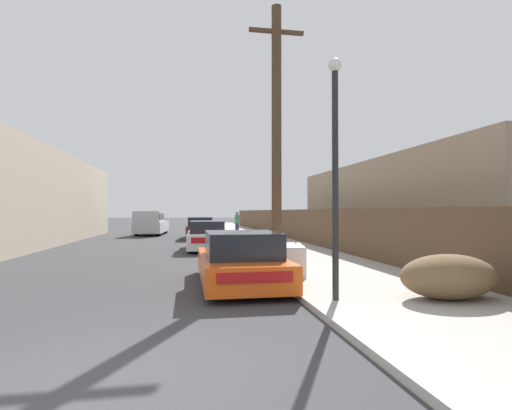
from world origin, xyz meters
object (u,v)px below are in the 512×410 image
brush_pile (449,277)px  pedestrian (237,222)px  pickup_truck (151,223)px  street_lamp (335,159)px  discarded_fridge (291,259)px  car_parked_mid (207,236)px  car_parked_far (200,229)px  utility_pole (277,131)px  parked_sports_car_red (240,261)px

brush_pile → pedestrian: size_ratio=1.15×
pickup_truck → street_lamp: (5.42, -23.75, 1.89)m
discarded_fridge → car_parked_mid: size_ratio=0.41×
car_parked_mid → brush_pile: size_ratio=2.27×
pickup_truck → brush_pile: size_ratio=2.93×
discarded_fridge → car_parked_far: 15.90m
discarded_fridge → pedestrian: size_ratio=1.06×
car_parked_mid → car_parked_far: car_parked_far is taller
discarded_fridge → utility_pole: 4.40m
pickup_truck → street_lamp: bearing=107.0°
utility_pole → street_lamp: size_ratio=1.82×
utility_pole → car_parked_mid: bearing=107.7°
discarded_fridge → car_parked_mid: 8.34m
pedestrian → utility_pole: bearing=-92.9°
brush_pile → utility_pole: bearing=110.1°
car_parked_far → pickup_truck: size_ratio=0.85×
parked_sports_car_red → utility_pole: bearing=61.6°
discarded_fridge → brush_pile: size_ratio=0.92×
utility_pole → street_lamp: bearing=-90.9°
utility_pole → pedestrian: utility_pole is taller
car_parked_far → pedestrian: 4.48m
car_parked_far → parked_sports_car_red: bearing=-87.6°
car_parked_far → pedestrian: bearing=50.9°
discarded_fridge → pickup_truck: bearing=115.2°
pickup_truck → pedestrian: (6.38, -1.31, 0.06)m
parked_sports_car_red → utility_pole: (1.57, 2.92, 3.78)m
car_parked_far → brush_pile: size_ratio=2.48×
pickup_truck → street_lamp: size_ratio=1.21×
discarded_fridge → car_parked_far: (-1.92, 15.78, 0.15)m
discarded_fridge → utility_pole: (0.08, 2.09, 3.87)m
pickup_truck → utility_pole: (5.50, -18.42, 3.48)m
street_lamp → pedestrian: street_lamp is taller
utility_pole → brush_pile: utility_pole is taller
parked_sports_car_red → utility_pole: size_ratio=0.54×
parked_sports_car_red → brush_pile: size_ratio=2.36×
car_parked_mid → utility_pole: size_ratio=0.52×
car_parked_far → utility_pole: bearing=-80.8°
parked_sports_car_red → pickup_truck: pickup_truck is taller
discarded_fridge → car_parked_mid: (-1.85, 8.13, 0.13)m
brush_pile → parked_sports_car_red: bearing=143.3°
discarded_fridge → car_parked_mid: car_parked_mid is taller
car_parked_mid → car_parked_far: (-0.07, 7.66, 0.03)m
car_parked_mid → street_lamp: 11.72m
utility_pole → car_parked_far: bearing=98.3°
parked_sports_car_red → street_lamp: (1.49, -2.41, 2.19)m
car_parked_far → street_lamp: (1.92, -19.02, 2.12)m
car_parked_mid → pedestrian: (2.80, 11.08, 0.33)m
discarded_fridge → pedestrian: pedestrian is taller
discarded_fridge → street_lamp: bearing=-79.6°
brush_pile → discarded_fridge: bearing=121.2°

